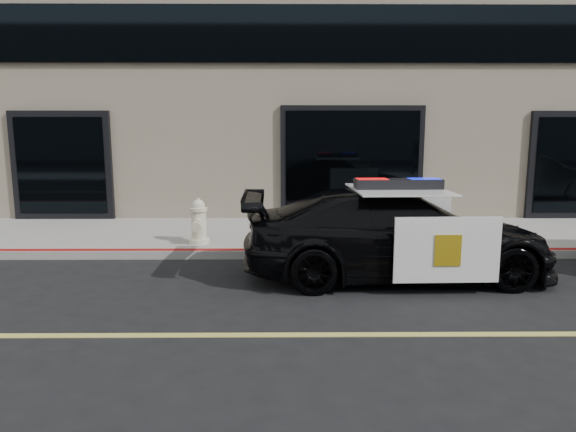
{
  "coord_description": "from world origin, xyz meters",
  "views": [
    {
      "loc": [
        -2.65,
        -5.49,
        2.29
      ],
      "look_at": [
        -2.58,
        2.2,
        1.0
      ],
      "focal_mm": 32.0,
      "sensor_mm": 36.0,
      "label": 1
    }
  ],
  "objects": [
    {
      "name": "ground",
      "position": [
        0.0,
        0.0,
        0.0
      ],
      "size": [
        120.0,
        120.0,
        0.0
      ],
      "primitive_type": "plane",
      "color": "black",
      "rests_on": "ground"
    },
    {
      "name": "sidewalk_n",
      "position": [
        0.0,
        5.25,
        0.07
      ],
      "size": [
        60.0,
        3.5,
        0.15
      ],
      "primitive_type": "cube",
      "color": "gray",
      "rests_on": "ground"
    },
    {
      "name": "building_n",
      "position": [
        0.0,
        10.5,
        6.0
      ],
      "size": [
        60.0,
        7.0,
        12.0
      ],
      "primitive_type": "cube",
      "color": "#756856",
      "rests_on": "ground"
    },
    {
      "name": "police_car",
      "position": [
        -0.89,
        2.31,
        0.7
      ],
      "size": [
        2.33,
        4.87,
        1.56
      ],
      "color": "black",
      "rests_on": "ground"
    },
    {
      "name": "fire_hydrant",
      "position": [
        -4.27,
        4.13,
        0.56
      ],
      "size": [
        0.39,
        0.55,
        0.87
      ],
      "color": "beige",
      "rests_on": "sidewalk_n"
    }
  ]
}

